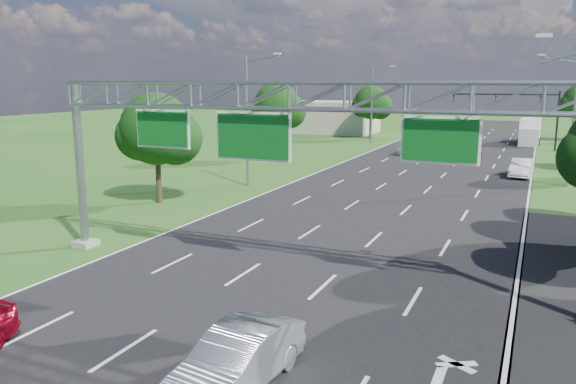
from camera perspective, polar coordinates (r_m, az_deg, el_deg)
The scene contains 18 objects.
ground at distance 40.30m, azimuth 10.46°, elevation -0.59°, with size 220.00×220.00×0.00m, color #215419.
road at distance 40.30m, azimuth 10.46°, elevation -0.59°, with size 18.00×180.00×0.02m, color black.
road_flare at distance 23.81m, azimuth 25.41°, elevation -9.72°, with size 3.00×30.00×0.02m, color black.
sign_gantry at distance 22.28m, azimuth 0.64°, elevation 8.18°, with size 23.50×1.00×9.56m.
traffic_signal at distance 73.48m, azimuth 23.04°, elevation 7.98°, with size 12.21×0.24×7.00m.
streetlight_l_near at distance 43.61m, azimuth -3.97°, elevation 7.84°, with size 2.97×0.22×10.16m.
streetlight_l_far at distance 76.25m, azimuth 8.66°, elevation 9.12°, with size 2.97×0.22×10.16m.
streetlight_r_mid at distance 48.51m, azimuth 26.82°, elevation 7.02°, with size 2.97×0.22×10.16m.
tree_verge_la at distance 38.37m, azimuth -13.09°, elevation 5.92°, with size 5.76×4.80×7.40m.
tree_verge_lb at distance 59.11m, azimuth -1.03°, elevation 8.55°, with size 5.76×4.80×8.06m.
tree_verge_lc at distance 81.56m, azimuth 8.51°, elevation 8.82°, with size 5.76×4.80×7.62m.
building_left at distance 92.03m, azimuth 4.34°, elevation 7.61°, with size 14.00×10.00×5.00m, color #A39988.
silver_sedan at distance 15.55m, azimuth -5.20°, elevation -16.63°, with size 1.69×4.86×1.60m, color #A9AFB4.
car_queue_a at distance 65.46m, azimuth 12.33°, elevation 4.41°, with size 1.98×4.87×1.41m, color silver.
car_queue_b at distance 62.07m, azimuth 17.94°, elevation 3.61°, with size 1.77×3.84×1.07m, color black.
car_queue_c at distance 78.20m, azimuth 15.21°, elevation 5.41°, with size 1.94×4.82×1.64m, color black.
car_queue_d at distance 52.42m, azimuth 22.62°, elevation 2.28°, with size 1.64×4.70×1.55m, color white.
box_truck at distance 81.35m, azimuth 23.36°, elevation 5.62°, with size 2.62×8.59×3.24m.
Camera 1 is at (9.22, -8.40, 8.02)m, focal length 35.00 mm.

